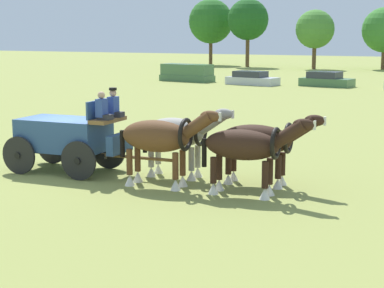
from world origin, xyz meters
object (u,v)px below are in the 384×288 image
Objects in this scene: show_wagon at (68,135)px; parked_vehicle_a at (187,73)px; draft_horse_rear_near at (179,135)px; parked_vehicle_b at (252,79)px; draft_horse_rear_off at (160,138)px; parked_vehicle_c at (326,80)px; draft_horse_lead_near at (261,141)px; draft_horse_lead_off at (247,147)px.

show_wagon is 1.07× the size of parked_vehicle_a.
draft_horse_rear_near is 35.88m from parked_vehicle_b.
draft_horse_rear_off is at bearing -6.30° from show_wagon.
draft_horse_rear_near is at bearing -82.47° from parked_vehicle_c.
parked_vehicle_a is at bearing 116.05° from draft_horse_rear_off.
draft_horse_rear_off is at bearing -72.81° from parked_vehicle_b.
parked_vehicle_a is 1.13× the size of parked_vehicle_b.
draft_horse_lead_near reaches higher than parked_vehicle_b.
draft_horse_rear_near is at bearing 157.62° from draft_horse_lead_off.
parked_vehicle_c is at bearing 101.68° from draft_horse_lead_near.
draft_horse_rear_off reaches higher than parked_vehicle_a.
parked_vehicle_a is at bearing -179.86° from parked_vehicle_c.
draft_horse_rear_near is at bearing -72.33° from parked_vehicle_b.
parked_vehicle_b is (-13.59, 35.29, -0.82)m from draft_horse_lead_off.
parked_vehicle_c reaches higher than parked_vehicle_b.
draft_horse_rear_near reaches higher than parked_vehicle_c.
draft_horse_lead_near is 0.60× the size of parked_vehicle_a.
parked_vehicle_b is 6.33m from parked_vehicle_c.
draft_horse_lead_near is at bearing 30.54° from draft_horse_rear_off.
parked_vehicle_a is (-17.92, 36.66, -0.64)m from draft_horse_rear_off.
parked_vehicle_b is at bearing 107.19° from draft_horse_rear_off.
parked_vehicle_c is (-4.77, 36.69, -0.88)m from draft_horse_rear_off.
draft_horse_rear_near is 0.56× the size of parked_vehicle_a.
draft_horse_rear_off is 37.01m from parked_vehicle_c.
draft_horse_lead_off is at bearing -85.73° from draft_horse_lead_near.
draft_horse_rear_off is at bearing -175.92° from draft_horse_lead_off.
show_wagon is 1.82× the size of draft_horse_lead_off.
draft_horse_rear_off is 37.15m from parked_vehicle_b.
parked_vehicle_b is (-13.49, 33.99, -0.78)m from draft_horse_lead_near.
parked_vehicle_c is (-7.28, 35.21, -0.76)m from draft_horse_lead_near.
draft_horse_lead_near is 0.68× the size of parked_vehicle_b.
draft_horse_lead_off reaches higher than parked_vehicle_a.
show_wagon is at bearing -169.90° from draft_horse_lead_near.
draft_horse_rear_off is at bearing -82.60° from parked_vehicle_c.
parked_vehicle_c is (-1.18, 36.30, -0.65)m from show_wagon.
draft_horse_rear_off is 0.69× the size of parked_vehicle_c.
show_wagon is 35.86m from parked_vehicle_b.
parked_vehicle_a is (-20.43, 35.18, -0.52)m from draft_horse_lead_near.
parked_vehicle_c is at bearing 97.40° from draft_horse_rear_off.
draft_horse_lead_near is (2.60, 0.19, -0.04)m from draft_horse_rear_near.
parked_vehicle_b is at bearing 101.90° from show_wagon.
show_wagon is at bearing 173.70° from draft_horse_rear_off.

